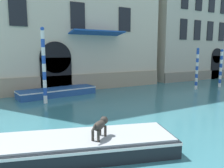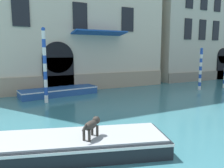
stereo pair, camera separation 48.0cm
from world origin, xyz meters
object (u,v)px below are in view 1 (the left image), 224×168
boat_moored_near_palazzo (57,92)px  mooring_pole_0 (44,66)px  boat_foreground (65,146)px  dog_on_deck (100,125)px  mooring_pole_3 (221,68)px  mooring_pole_1 (197,69)px

boat_moored_near_palazzo → mooring_pole_0: size_ratio=1.23×
boat_foreground → boat_moored_near_palazzo: boat_foreground is taller
boat_foreground → dog_on_deck: bearing=-10.9°
boat_moored_near_palazzo → mooring_pole_0: (-1.24, -1.92, 2.00)m
dog_on_deck → boat_moored_near_palazzo: size_ratio=0.13×
dog_on_deck → mooring_pole_3: mooring_pole_3 is taller
boat_moored_near_palazzo → mooring_pole_1: bearing=-22.4°
boat_moored_near_palazzo → mooring_pole_0: mooring_pole_0 is taller
boat_foreground → boat_moored_near_palazzo: 9.35m
dog_on_deck → mooring_pole_1: (11.99, 6.70, 0.75)m
mooring_pole_0 → mooring_pole_1: size_ratio=1.33×
mooring_pole_1 → mooring_pole_3: 2.85m
boat_foreground → mooring_pole_0: 7.50m
mooring_pole_0 → mooring_pole_3: bearing=-4.3°
boat_foreground → mooring_pole_3: mooring_pole_3 is taller
boat_moored_near_palazzo → mooring_pole_3: 13.99m
mooring_pole_0 → mooring_pole_3: 14.87m
dog_on_deck → mooring_pole_1: 13.76m
boat_foreground → mooring_pole_0: bearing=99.7°
boat_foreground → mooring_pole_0: size_ratio=1.53×
dog_on_deck → mooring_pole_1: bearing=-8.4°
boat_moored_near_palazzo → mooring_pole_3: mooring_pole_3 is taller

